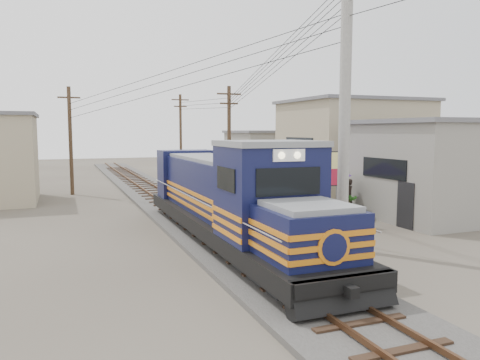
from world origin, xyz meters
name	(u,v)px	position (x,y,z in m)	size (l,w,h in m)	color
ground	(245,255)	(0.00, 0.00, 0.00)	(120.00, 120.00, 0.00)	#473F35
ballast	(176,207)	(0.00, 10.00, 0.08)	(3.60, 70.00, 0.16)	#595651
track	(176,204)	(0.00, 10.00, 0.26)	(1.15, 70.00, 0.12)	#51331E
locomotive	(230,200)	(0.00, 1.48, 1.65)	(2.77, 15.04, 3.73)	black
utility_pole_main	(345,106)	(3.50, -0.50, 5.00)	(0.40, 0.40, 10.00)	#9E9B93
wooden_pole_mid	(229,138)	(4.50, 14.00, 3.68)	(1.60, 0.24, 7.00)	#4C3826
wooden_pole_far	(181,133)	(4.80, 28.00, 3.93)	(1.60, 0.24, 7.50)	#4C3826
wooden_pole_left	(70,138)	(-5.00, 18.00, 3.68)	(1.60, 0.24, 7.00)	#4C3826
power_lines	(178,61)	(-0.14, 8.49, 7.56)	(9.65, 19.00, 3.30)	black
shophouse_front	(444,169)	(11.50, 3.00, 2.36)	(7.35, 6.30, 4.70)	gray
shophouse_mid	(352,147)	(12.50, 12.00, 3.11)	(8.40, 7.35, 6.20)	tan
shophouse_back	(269,155)	(11.00, 22.00, 2.11)	(6.30, 6.30, 4.20)	gray
billboard	(318,171)	(4.89, 3.54, 2.41)	(2.05, 0.78, 3.28)	#99999E
market_umbrella	(327,170)	(6.30, 5.06, 2.30)	(3.10, 3.10, 2.61)	black
vendor	(348,197)	(7.60, 5.19, 0.90)	(0.66, 0.43, 1.81)	black
plant_nursery	(310,211)	(5.09, 4.50, 0.47)	(3.53, 2.93, 1.09)	#225518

